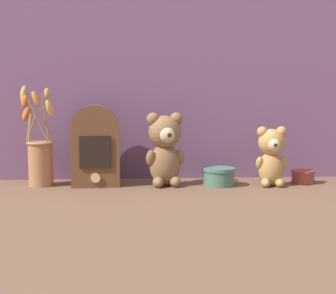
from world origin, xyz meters
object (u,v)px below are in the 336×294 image
object	(u,v)px
decorative_tin_tall	(219,176)
decorative_tin_short	(303,177)
teddy_bear_large	(165,148)
vintage_radio	(96,144)
teddy_bear_medium	(272,155)
flower_vase	(40,155)

from	to	relation	value
decorative_tin_tall	decorative_tin_short	bearing A→B (deg)	4.91
teddy_bear_large	decorative_tin_short	bearing A→B (deg)	2.00
teddy_bear_large	vintage_radio	xyz separation A→B (m)	(-0.23, 0.03, 0.01)
teddy_bear_large	decorative_tin_tall	size ratio (longest dim) A/B	2.26
teddy_bear_medium	vintage_radio	distance (m)	0.59
flower_vase	vintage_radio	distance (m)	0.19
vintage_radio	decorative_tin_tall	world-z (taller)	vintage_radio
teddy_bear_large	decorative_tin_tall	xyz separation A→B (m)	(0.18, -0.01, -0.10)
vintage_radio	decorative_tin_short	bearing A→B (deg)	-0.92
teddy_bear_medium	flower_vase	xyz separation A→B (m)	(-0.78, 0.05, -0.00)
vintage_radio	decorative_tin_tall	size ratio (longest dim) A/B	2.50
teddy_bear_medium	flower_vase	world-z (taller)	flower_vase
teddy_bear_large	decorative_tin_tall	distance (m)	0.21
teddy_bear_medium	vintage_radio	world-z (taller)	vintage_radio
decorative_tin_short	teddy_bear_large	bearing A→B (deg)	-178.00
flower_vase	decorative_tin_tall	xyz separation A→B (m)	(0.60, -0.03, -0.07)
teddy_bear_medium	vintage_radio	xyz separation A→B (m)	(-0.59, 0.05, 0.04)
teddy_bear_medium	flower_vase	bearing A→B (deg)	176.32
teddy_bear_medium	vintage_radio	size ratio (longest dim) A/B	0.74
teddy_bear_medium	vintage_radio	bearing A→B (deg)	174.82
decorative_tin_tall	teddy_bear_large	bearing A→B (deg)	177.20
flower_vase	vintage_radio	size ratio (longest dim) A/B	1.24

